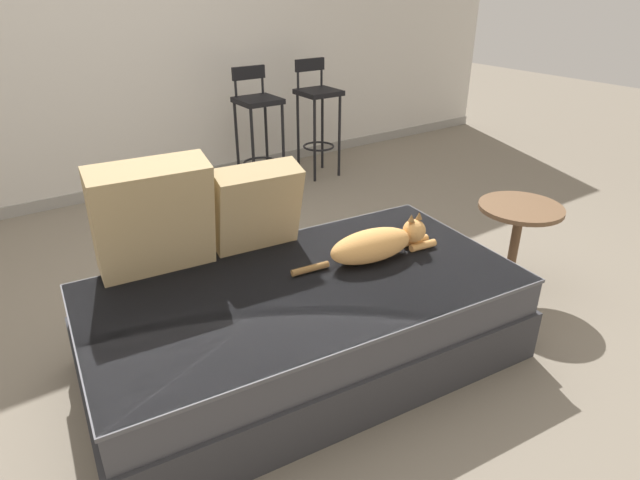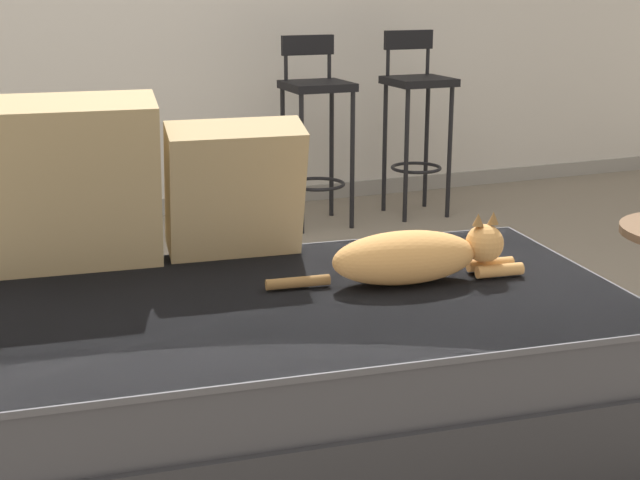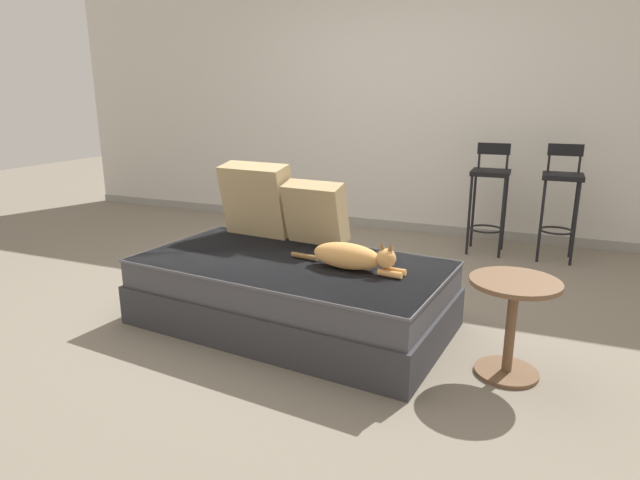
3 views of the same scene
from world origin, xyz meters
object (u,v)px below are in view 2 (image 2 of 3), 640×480
throw_pillow_corner (72,184)px  bar_stool_near_window (316,114)px  couch (283,368)px  throw_pillow_middle (234,189)px  cat (415,256)px  bar_stool_by_doorway (417,105)px

throw_pillow_corner → bar_stool_near_window: (1.41, 1.66, -0.10)m
couch → throw_pillow_middle: 0.58m
throw_pillow_corner → throw_pillow_middle: throw_pillow_corner is taller
bar_stool_near_window → cat: bearing=-104.3°
throw_pillow_middle → bar_stool_near_window: (0.94, 1.70, -0.05)m
throw_pillow_middle → bar_stool_near_window: 1.95m
throw_pillow_corner → cat: size_ratio=0.70×
bar_stool_by_doorway → couch: bearing=-125.6°
couch → throw_pillow_middle: (-0.01, 0.40, 0.42)m
cat → throw_pillow_middle: bearing=133.9°
throw_pillow_middle → cat: throw_pillow_middle is taller
bar_stool_by_doorway → cat: bearing=-117.8°
couch → bar_stool_by_doorway: bar_stool_by_doorway is taller
throw_pillow_corner → cat: (0.87, -0.46, -0.18)m
couch → cat: cat is taller
couch → bar_stool_near_window: bearing=66.1°
throw_pillow_middle → bar_stool_near_window: bearing=61.1°
throw_pillow_middle → bar_stool_by_doorway: size_ratio=0.44×
throw_pillow_corner → cat: bearing=-28.0°
cat → bar_stool_by_doorway: 2.40m
throw_pillow_corner → bar_stool_near_window: size_ratio=0.53×
bar_stool_by_doorway → bar_stool_near_window: bearing=-180.0°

